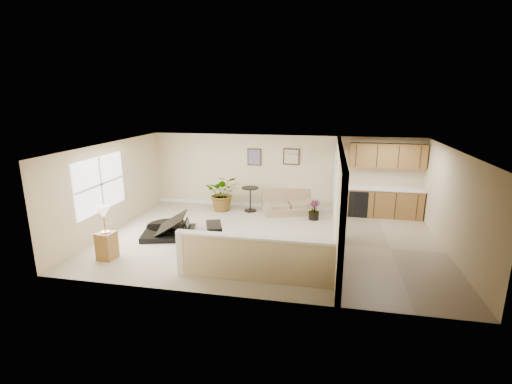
% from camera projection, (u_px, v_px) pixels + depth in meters
% --- Properties ---
extents(floor, '(9.00, 9.00, 0.00)m').
position_uv_depth(floor, '(267.00, 240.00, 9.95)').
color(floor, tan).
rests_on(floor, ground).
extents(back_wall, '(9.00, 0.04, 2.50)m').
position_uv_depth(back_wall, '(282.00, 172.00, 12.49)').
color(back_wall, beige).
rests_on(back_wall, floor).
extents(front_wall, '(9.00, 0.04, 2.50)m').
position_uv_depth(front_wall, '(241.00, 236.00, 6.79)').
color(front_wall, beige).
rests_on(front_wall, floor).
extents(left_wall, '(0.04, 6.00, 2.50)m').
position_uv_depth(left_wall, '(111.00, 187.00, 10.48)').
color(left_wall, beige).
rests_on(left_wall, floor).
extents(right_wall, '(0.04, 6.00, 2.50)m').
position_uv_depth(right_wall, '(454.00, 204.00, 8.79)').
color(right_wall, beige).
rests_on(right_wall, floor).
extents(ceiling, '(9.00, 6.00, 0.04)m').
position_uv_depth(ceiling, '(268.00, 147.00, 9.32)').
color(ceiling, white).
rests_on(ceiling, back_wall).
extents(kitchen_vinyl, '(2.70, 6.00, 0.01)m').
position_uv_depth(kitchen_vinyl, '(390.00, 249.00, 9.36)').
color(kitchen_vinyl, '#9C8769').
rests_on(kitchen_vinyl, floor).
extents(interior_partition, '(0.18, 5.99, 2.50)m').
position_uv_depth(interior_partition, '(338.00, 197.00, 9.55)').
color(interior_partition, beige).
rests_on(interior_partition, floor).
extents(pony_half_wall, '(3.42, 0.22, 1.00)m').
position_uv_depth(pony_half_wall, '(253.00, 258.00, 7.62)').
color(pony_half_wall, beige).
rests_on(pony_half_wall, floor).
extents(left_window, '(0.05, 2.15, 1.45)m').
position_uv_depth(left_window, '(100.00, 184.00, 9.95)').
color(left_window, white).
rests_on(left_window, left_wall).
extents(wall_art_left, '(0.48, 0.04, 0.58)m').
position_uv_depth(wall_art_left, '(254.00, 157.00, 12.51)').
color(wall_art_left, '#3B2215').
rests_on(wall_art_left, back_wall).
extents(wall_mirror, '(0.55, 0.04, 0.55)m').
position_uv_depth(wall_mirror, '(291.00, 157.00, 12.26)').
color(wall_mirror, '#3B2215').
rests_on(wall_mirror, back_wall).
extents(kitchen_cabinets, '(2.36, 0.65, 2.33)m').
position_uv_depth(kitchen_cabinets, '(381.00, 190.00, 11.73)').
color(kitchen_cabinets, '#9C6A33').
rests_on(kitchen_cabinets, floor).
extents(piano, '(1.83, 1.84, 1.30)m').
position_uv_depth(piano, '(169.00, 215.00, 10.24)').
color(piano, black).
rests_on(piano, floor).
extents(piano_bench, '(0.63, 0.85, 0.51)m').
position_uv_depth(piano_bench, '(214.00, 233.00, 9.72)').
color(piano_bench, black).
rests_on(piano_bench, floor).
extents(loveseat, '(1.95, 1.44, 0.95)m').
position_uv_depth(loveseat, '(289.00, 202.00, 12.23)').
color(loveseat, tan).
rests_on(loveseat, floor).
extents(accent_table, '(0.57, 0.57, 0.82)m').
position_uv_depth(accent_table, '(250.00, 196.00, 12.31)').
color(accent_table, black).
rests_on(accent_table, floor).
extents(palm_plant, '(1.26, 1.15, 1.22)m').
position_uv_depth(palm_plant, '(223.00, 193.00, 12.39)').
color(palm_plant, black).
rests_on(palm_plant, floor).
extents(small_plant, '(0.45, 0.45, 0.61)m').
position_uv_depth(small_plant, '(314.00, 211.00, 11.54)').
color(small_plant, black).
rests_on(small_plant, floor).
extents(lamp_stand, '(0.41, 0.41, 1.30)m').
position_uv_depth(lamp_stand, '(106.00, 237.00, 8.67)').
color(lamp_stand, '#9C6A33').
rests_on(lamp_stand, floor).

